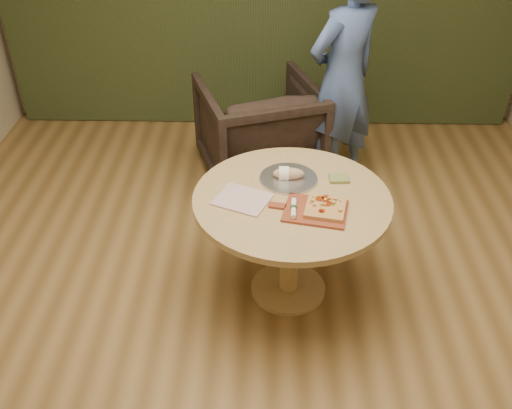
{
  "coord_description": "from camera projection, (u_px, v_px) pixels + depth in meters",
  "views": [
    {
      "loc": [
        0.04,
        -2.36,
        2.65
      ],
      "look_at": [
        -0.02,
        0.25,
        0.81
      ],
      "focal_mm": 40.0,
      "sensor_mm": 36.0,
      "label": 1
    }
  ],
  "objects": [
    {
      "name": "flatbread_pizza",
      "position": [
        325.0,
        208.0,
        3.22
      ],
      "size": [
        0.26,
        0.26,
        0.04
      ],
      "rotation": [
        0.0,
        0.0,
        -0.21
      ],
      "color": "tan",
      "rests_on": "pizza_paddle"
    },
    {
      "name": "bread_roll",
      "position": [
        287.0,
        174.0,
        3.49
      ],
      "size": [
        0.19,
        0.09,
        0.09
      ],
      "color": "tan",
      "rests_on": "serving_tray"
    },
    {
      "name": "cutlery_roll",
      "position": [
        294.0,
        208.0,
        3.21
      ],
      "size": [
        0.04,
        0.2,
        0.03
      ],
      "rotation": [
        0.0,
        0.0,
        -0.06
      ],
      "color": "white",
      "rests_on": "pizza_paddle"
    },
    {
      "name": "serving_tray",
      "position": [
        288.0,
        179.0,
        3.51
      ],
      "size": [
        0.36,
        0.36,
        0.02
      ],
      "color": "silver",
      "rests_on": "pedestal_table"
    },
    {
      "name": "pizza_paddle",
      "position": [
        314.0,
        211.0,
        3.23
      ],
      "size": [
        0.47,
        0.35,
        0.01
      ],
      "rotation": [
        0.0,
        0.0,
        -0.21
      ],
      "color": "brown",
      "rests_on": "pedestal_table"
    },
    {
      "name": "person_standing",
      "position": [
        343.0,
        79.0,
        4.36
      ],
      "size": [
        0.8,
        0.76,
        1.84
      ],
      "primitive_type": "imported",
      "rotation": [
        0.0,
        0.0,
        3.8
      ],
      "color": "#40598D",
      "rests_on": "ground"
    },
    {
      "name": "newspaper",
      "position": [
        243.0,
        199.0,
        3.33
      ],
      "size": [
        0.38,
        0.35,
        0.01
      ],
      "primitive_type": "cube",
      "rotation": [
        0.0,
        0.0,
        -0.42
      ],
      "color": "white",
      "rests_on": "pedestal_table"
    },
    {
      "name": "armchair",
      "position": [
        259.0,
        126.0,
        4.7
      ],
      "size": [
        1.13,
        1.1,
        0.93
      ],
      "primitive_type": "imported",
      "rotation": [
        0.0,
        0.0,
        3.47
      ],
      "color": "black",
      "rests_on": "ground"
    },
    {
      "name": "green_packet",
      "position": [
        339.0,
        178.0,
        3.5
      ],
      "size": [
        0.12,
        0.11,
        0.02
      ],
      "primitive_type": "cube",
      "rotation": [
        0.0,
        0.0,
        0.05
      ],
      "color": "#61692F",
      "rests_on": "pedestal_table"
    },
    {
      "name": "pedestal_table",
      "position": [
        291.0,
        216.0,
        3.44
      ],
      "size": [
        1.18,
        1.18,
        0.75
      ],
      "rotation": [
        0.0,
        0.0,
        0.06
      ],
      "color": "tan",
      "rests_on": "ground"
    },
    {
      "name": "room_shell",
      "position": [
        258.0,
        131.0,
        2.65
      ],
      "size": [
        5.04,
        6.04,
        2.84
      ],
      "color": "olive",
      "rests_on": "ground"
    }
  ]
}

